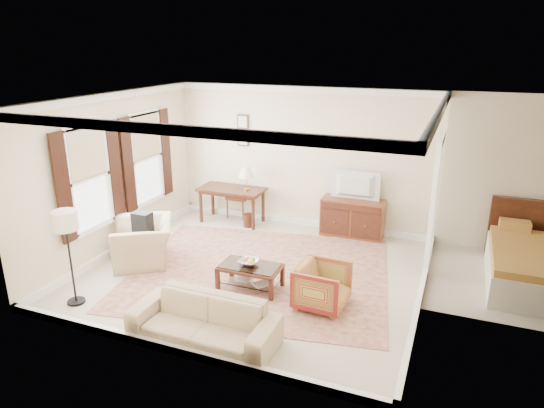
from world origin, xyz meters
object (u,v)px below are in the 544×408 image
Objects in this scene: club_armchair at (143,235)px; sofa at (203,314)px; sideboard at (353,218)px; coffee_table at (250,271)px; tv at (355,177)px; writing_desk at (232,193)px; striped_armchair at (322,284)px.

club_armchair is 0.58× the size of sofa.
sideboard is 1.29× the size of coffee_table.
sideboard is at bearing -90.00° from tv.
club_armchair is (-3.16, -2.54, -0.73)m from tv.
sofa is at bearing 18.43° from club_armchair.
sofa is at bearing -89.36° from coffee_table.
coffee_table is 0.85× the size of club_armchair.
tv is (2.60, 0.16, 0.58)m from writing_desk.
writing_desk is 3.93m from striped_armchair.
club_armchair is at bearing -141.02° from sideboard.
sideboard is (2.60, 0.18, -0.27)m from writing_desk.
tv is 4.12m from club_armchair.
sideboard is at bearing 3.92° from writing_desk.
writing_desk is 1.88× the size of striped_armchair.
tv is 1.25× the size of striped_armchair.
sofa reaches higher than writing_desk.
coffee_table is at bearing 86.95° from striped_armchair.
club_armchair reaches higher than striped_armchair.
club_armchair is at bearing 86.82° from striped_armchair.
sofa is (2.18, -1.74, -0.12)m from club_armchair.
tv is at bearing 77.59° from sofa.
club_armchair is at bearing 38.77° from tv.
writing_desk is at bearing 133.65° from club_armchair.
sofa is (-1.19, -1.39, 0.01)m from striped_armchair.
sofa is at bearing 77.09° from tv.
striped_armchair is at bearing 94.18° from tv.
coffee_table is 1.51m from sofa.
writing_desk reaches higher than striped_armchair.
striped_armchair is at bearing 49.79° from sofa.
club_armchair reaches higher than sofa.
writing_desk is at bearing 48.58° from striped_armchair.
sideboard is 0.85m from tv.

